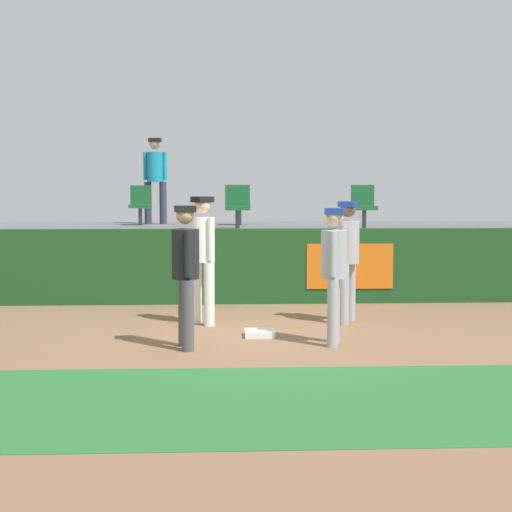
{
  "coord_description": "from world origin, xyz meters",
  "views": [
    {
      "loc": [
        -0.51,
        -10.35,
        1.96
      ],
      "look_at": [
        0.04,
        1.15,
        1.0
      ],
      "focal_mm": 55.56,
      "sensor_mm": 36.0,
      "label": 1
    }
  ],
  "objects_px": {
    "first_base": "(260,333)",
    "seat_front_right": "(364,204)",
    "player_coach_visitor": "(348,253)",
    "player_fielder_home": "(203,251)",
    "player_runner_visitor": "(334,266)",
    "seat_back_left": "(140,203)",
    "seat_front_center": "(237,204)",
    "player_umpire": "(186,266)",
    "spectator_hooded": "(155,174)",
    "seat_back_center": "(239,203)"
  },
  "relations": [
    {
      "from": "spectator_hooded",
      "to": "player_coach_visitor",
      "type": "bearing_deg",
      "value": 125.75
    },
    {
      "from": "player_coach_visitor",
      "to": "seat_back_center",
      "type": "height_order",
      "value": "seat_back_center"
    },
    {
      "from": "seat_front_center",
      "to": "seat_back_center",
      "type": "bearing_deg",
      "value": 87.23
    },
    {
      "from": "player_fielder_home",
      "to": "seat_back_left",
      "type": "bearing_deg",
      "value": 160.4
    },
    {
      "from": "player_coach_visitor",
      "to": "seat_front_right",
      "type": "distance_m",
      "value": 3.69
    },
    {
      "from": "player_umpire",
      "to": "spectator_hooded",
      "type": "xyz_separation_m",
      "value": [
        -0.96,
        7.71,
        1.28
      ]
    },
    {
      "from": "seat_back_left",
      "to": "seat_front_center",
      "type": "relative_size",
      "value": 1.0
    },
    {
      "from": "player_runner_visitor",
      "to": "player_umpire",
      "type": "relative_size",
      "value": 0.98
    },
    {
      "from": "first_base",
      "to": "seat_front_right",
      "type": "xyz_separation_m",
      "value": [
        2.24,
        4.56,
        1.65
      ]
    },
    {
      "from": "player_fielder_home",
      "to": "player_umpire",
      "type": "distance_m",
      "value": 1.81
    },
    {
      "from": "first_base",
      "to": "player_fielder_home",
      "type": "xyz_separation_m",
      "value": [
        -0.78,
        1.01,
        1.04
      ]
    },
    {
      "from": "first_base",
      "to": "seat_back_left",
      "type": "distance_m",
      "value": 6.93
    },
    {
      "from": "player_umpire",
      "to": "seat_front_center",
      "type": "relative_size",
      "value": 2.11
    },
    {
      "from": "seat_front_center",
      "to": "seat_front_right",
      "type": "xyz_separation_m",
      "value": [
        2.42,
        -0.0,
        -0.0
      ]
    },
    {
      "from": "player_coach_visitor",
      "to": "player_fielder_home",
      "type": "bearing_deg",
      "value": -62.19
    },
    {
      "from": "player_runner_visitor",
      "to": "player_coach_visitor",
      "type": "bearing_deg",
      "value": 176.48
    },
    {
      "from": "first_base",
      "to": "player_coach_visitor",
      "type": "relative_size",
      "value": 0.22
    },
    {
      "from": "seat_front_right",
      "to": "first_base",
      "type": "bearing_deg",
      "value": -116.14
    },
    {
      "from": "player_umpire",
      "to": "first_base",
      "type": "bearing_deg",
      "value": 119.34
    },
    {
      "from": "first_base",
      "to": "player_runner_visitor",
      "type": "distance_m",
      "value": 1.46
    },
    {
      "from": "player_runner_visitor",
      "to": "seat_front_right",
      "type": "relative_size",
      "value": 2.07
    },
    {
      "from": "player_umpire",
      "to": "seat_front_right",
      "type": "xyz_separation_m",
      "value": [
        3.19,
        5.35,
        0.67
      ]
    },
    {
      "from": "seat_back_center",
      "to": "spectator_hooded",
      "type": "height_order",
      "value": "spectator_hooded"
    },
    {
      "from": "player_fielder_home",
      "to": "player_umpire",
      "type": "bearing_deg",
      "value": -39.84
    },
    {
      "from": "seat_back_left",
      "to": "player_fielder_home",
      "type": "bearing_deg",
      "value": -75.25
    },
    {
      "from": "first_base",
      "to": "seat_back_left",
      "type": "xyz_separation_m",
      "value": [
        -2.19,
        6.36,
        1.65
      ]
    },
    {
      "from": "player_fielder_home",
      "to": "player_runner_visitor",
      "type": "relative_size",
      "value": 1.08
    },
    {
      "from": "player_fielder_home",
      "to": "player_runner_visitor",
      "type": "distance_m",
      "value": 2.35
    },
    {
      "from": "seat_back_left",
      "to": "spectator_hooded",
      "type": "relative_size",
      "value": 0.45
    },
    {
      "from": "player_umpire",
      "to": "seat_back_center",
      "type": "bearing_deg",
      "value": 162.73
    },
    {
      "from": "first_base",
      "to": "seat_back_center",
      "type": "relative_size",
      "value": 0.48
    },
    {
      "from": "player_fielder_home",
      "to": "seat_back_center",
      "type": "xyz_separation_m",
      "value": [
        0.68,
        5.35,
        0.62
      ]
    },
    {
      "from": "seat_front_center",
      "to": "seat_back_left",
      "type": "bearing_deg",
      "value": 138.09
    },
    {
      "from": "first_base",
      "to": "seat_back_center",
      "type": "bearing_deg",
      "value": 90.87
    },
    {
      "from": "seat_back_center",
      "to": "seat_front_right",
      "type": "relative_size",
      "value": 1.0
    },
    {
      "from": "seat_front_center",
      "to": "seat_back_center",
      "type": "relative_size",
      "value": 1.0
    },
    {
      "from": "player_umpire",
      "to": "seat_front_right",
      "type": "relative_size",
      "value": 2.11
    },
    {
      "from": "player_runner_visitor",
      "to": "seat_front_center",
      "type": "bearing_deg",
      "value": -156.57
    },
    {
      "from": "player_fielder_home",
      "to": "spectator_hooded",
      "type": "xyz_separation_m",
      "value": [
        -1.14,
        5.9,
        1.22
      ]
    },
    {
      "from": "seat_front_right",
      "to": "player_fielder_home",
      "type": "bearing_deg",
      "value": -130.38
    },
    {
      "from": "player_runner_visitor",
      "to": "seat_back_center",
      "type": "bearing_deg",
      "value": -160.28
    },
    {
      "from": "seat_front_center",
      "to": "player_fielder_home",
      "type": "bearing_deg",
      "value": -99.54
    },
    {
      "from": "spectator_hooded",
      "to": "player_umpire",
      "type": "bearing_deg",
      "value": 103.75
    },
    {
      "from": "player_coach_visitor",
      "to": "player_umpire",
      "type": "height_order",
      "value": "player_coach_visitor"
    },
    {
      "from": "player_umpire",
      "to": "spectator_hooded",
      "type": "bearing_deg",
      "value": 176.67
    },
    {
      "from": "seat_front_center",
      "to": "first_base",
      "type": "bearing_deg",
      "value": -87.7
    },
    {
      "from": "seat_back_center",
      "to": "seat_front_right",
      "type": "xyz_separation_m",
      "value": [
        2.33,
        -1.8,
        -0.0
      ]
    },
    {
      "from": "player_runner_visitor",
      "to": "player_coach_visitor",
      "type": "distance_m",
      "value": 1.72
    },
    {
      "from": "player_runner_visitor",
      "to": "player_umpire",
      "type": "distance_m",
      "value": 1.87
    },
    {
      "from": "player_coach_visitor",
      "to": "seat_front_right",
      "type": "bearing_deg",
      "value": -167.06
    }
  ]
}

